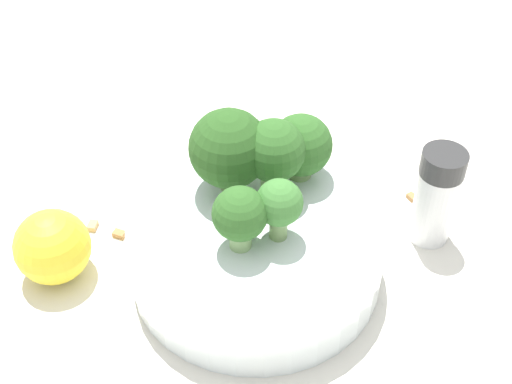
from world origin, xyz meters
name	(u,v)px	position (x,y,z in m)	size (l,w,h in m)	color
ground_plane	(256,272)	(0.00, 0.00, 0.00)	(3.00, 3.00, 0.00)	silver
bowl	(256,250)	(0.00, 0.00, 0.02)	(0.18, 0.18, 0.05)	silver
broccoli_floret_0	(274,153)	(0.01, -0.04, 0.08)	(0.05, 0.05, 0.06)	#8EB770
broccoli_floret_1	(303,147)	(0.00, -0.06, 0.08)	(0.05, 0.05, 0.05)	#7A9E5B
broccoli_floret_2	(239,215)	(0.00, 0.02, 0.08)	(0.04, 0.04, 0.05)	#8EB770
broccoli_floret_3	(229,149)	(0.04, -0.03, 0.08)	(0.06, 0.06, 0.07)	#7A9E5B
broccoli_floret_4	(280,203)	(-0.02, 0.00, 0.08)	(0.03, 0.03, 0.05)	#7A9E5B
pepper_shaker	(436,196)	(-0.10, -0.10, 0.04)	(0.03, 0.03, 0.08)	silver
lemon_wedge	(52,247)	(0.13, 0.07, 0.03)	(0.06, 0.06, 0.06)	yellow
almond_crumb_0	(348,187)	(-0.02, -0.12, 0.00)	(0.01, 0.00, 0.01)	#AD7F4C
almond_crumb_1	(412,195)	(-0.07, -0.13, 0.00)	(0.01, 0.01, 0.01)	olive
almond_crumb_3	(92,224)	(0.14, 0.03, 0.00)	(0.01, 0.01, 0.01)	tan
almond_crumb_4	(119,232)	(0.11, 0.02, 0.00)	(0.01, 0.01, 0.01)	olive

